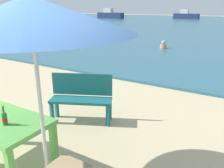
{
  "coord_description": "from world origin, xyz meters",
  "views": [
    {
      "loc": [
        2.21,
        -1.09,
        2.2
      ],
      "look_at": [
        -0.29,
        3.0,
        0.6
      ],
      "focal_mm": 37.57,
      "sensor_mm": 36.0,
      "label": 1
    }
  ],
  "objects_px": {
    "picnic_table_green": "(0,126)",
    "swimmer_person": "(163,45)",
    "bench_teal_center": "(81,95)",
    "patio_umbrella": "(31,15)",
    "boat_tanker": "(186,15)",
    "beer_bottle_amber": "(5,118)",
    "boat_ferry": "(110,15)"
  },
  "relations": [
    {
      "from": "patio_umbrella",
      "to": "swimmer_person",
      "type": "relative_size",
      "value": 5.61
    },
    {
      "from": "picnic_table_green",
      "to": "beer_bottle_amber",
      "type": "height_order",
      "value": "beer_bottle_amber"
    },
    {
      "from": "beer_bottle_amber",
      "to": "boat_ferry",
      "type": "distance_m",
      "value": 40.87
    },
    {
      "from": "picnic_table_green",
      "to": "swimmer_person",
      "type": "relative_size",
      "value": 3.41
    },
    {
      "from": "boat_tanker",
      "to": "swimmer_person",
      "type": "bearing_deg",
      "value": -77.33
    },
    {
      "from": "beer_bottle_amber",
      "to": "boat_tanker",
      "type": "relative_size",
      "value": 0.06
    },
    {
      "from": "beer_bottle_amber",
      "to": "bench_teal_center",
      "type": "height_order",
      "value": "beer_bottle_amber"
    },
    {
      "from": "bench_teal_center",
      "to": "boat_ferry",
      "type": "height_order",
      "value": "boat_ferry"
    },
    {
      "from": "picnic_table_green",
      "to": "boat_tanker",
      "type": "bearing_deg",
      "value": 101.33
    },
    {
      "from": "bench_teal_center",
      "to": "boat_ferry",
      "type": "xyz_separation_m",
      "value": [
        -20.19,
        33.64,
        0.17
      ]
    },
    {
      "from": "picnic_table_green",
      "to": "bench_teal_center",
      "type": "distance_m",
      "value": 1.73
    },
    {
      "from": "patio_umbrella",
      "to": "beer_bottle_amber",
      "type": "bearing_deg",
      "value": -176.47
    },
    {
      "from": "picnic_table_green",
      "to": "patio_umbrella",
      "type": "xyz_separation_m",
      "value": [
        0.87,
        -0.02,
        1.47
      ]
    },
    {
      "from": "boat_ferry",
      "to": "picnic_table_green",
      "type": "bearing_deg",
      "value": -60.31
    },
    {
      "from": "patio_umbrella",
      "to": "swimmer_person",
      "type": "distance_m",
      "value": 10.66
    },
    {
      "from": "picnic_table_green",
      "to": "patio_umbrella",
      "type": "height_order",
      "value": "patio_umbrella"
    },
    {
      "from": "boat_tanker",
      "to": "boat_ferry",
      "type": "height_order",
      "value": "boat_ferry"
    },
    {
      "from": "picnic_table_green",
      "to": "beer_bottle_amber",
      "type": "bearing_deg",
      "value": -14.84
    },
    {
      "from": "picnic_table_green",
      "to": "patio_umbrella",
      "type": "relative_size",
      "value": 0.61
    },
    {
      "from": "swimmer_person",
      "to": "boat_ferry",
      "type": "xyz_separation_m",
      "value": [
        -18.86,
        25.11,
        0.47
      ]
    },
    {
      "from": "picnic_table_green",
      "to": "boat_ferry",
      "type": "relative_size",
      "value": 0.29
    },
    {
      "from": "beer_bottle_amber",
      "to": "bench_teal_center",
      "type": "xyz_separation_m",
      "value": [
        -0.19,
        1.78,
        -0.31
      ]
    },
    {
      "from": "beer_bottle_amber",
      "to": "boat_ferry",
      "type": "relative_size",
      "value": 0.05
    },
    {
      "from": "beer_bottle_amber",
      "to": "swimmer_person",
      "type": "xyz_separation_m",
      "value": [
        -1.53,
        10.31,
        -0.61
      ]
    },
    {
      "from": "beer_bottle_amber",
      "to": "swimmer_person",
      "type": "height_order",
      "value": "beer_bottle_amber"
    },
    {
      "from": "boat_tanker",
      "to": "boat_ferry",
      "type": "distance_m",
      "value": 13.15
    },
    {
      "from": "swimmer_person",
      "to": "patio_umbrella",
      "type": "bearing_deg",
      "value": -78.03
    },
    {
      "from": "patio_umbrella",
      "to": "boat_tanker",
      "type": "relative_size",
      "value": 0.54
    },
    {
      "from": "beer_bottle_amber",
      "to": "boat_tanker",
      "type": "distance_m",
      "value": 41.66
    },
    {
      "from": "boat_tanker",
      "to": "patio_umbrella",
      "type": "bearing_deg",
      "value": -77.5
    },
    {
      "from": "patio_umbrella",
      "to": "bench_teal_center",
      "type": "xyz_separation_m",
      "value": [
        -0.84,
        1.74,
        -1.58
      ]
    },
    {
      "from": "picnic_table_green",
      "to": "boat_ferry",
      "type": "distance_m",
      "value": 40.7
    }
  ]
}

